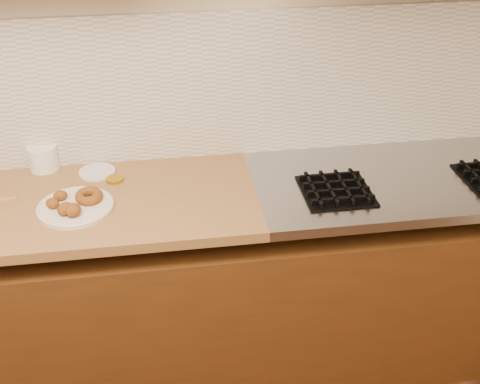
# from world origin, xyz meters

# --- Properties ---
(wall_back) EXTENTS (4.00, 0.02, 2.70)m
(wall_back) POSITION_xyz_m (0.00, 2.00, 1.35)
(wall_back) COLOR #BBA98D
(wall_back) RESTS_ON ground
(base_cabinet) EXTENTS (3.60, 0.60, 0.77)m
(base_cabinet) POSITION_xyz_m (0.00, 1.69, 0.39)
(base_cabinet) COLOR #522A0E
(base_cabinet) RESTS_ON floor
(stovetop) EXTENTS (1.30, 0.62, 0.04)m
(stovetop) POSITION_xyz_m (1.15, 1.69, 0.88)
(stovetop) COLOR #9EA0A5
(stovetop) RESTS_ON base_cabinet
(backsplash) EXTENTS (3.60, 0.02, 0.60)m
(backsplash) POSITION_xyz_m (0.00, 1.99, 1.20)
(backsplash) COLOR beige
(backsplash) RESTS_ON wall_back
(burner_grates) EXTENTS (0.91, 0.26, 0.03)m
(burner_grates) POSITION_xyz_m (1.13, 1.61, 0.91)
(burner_grates) COLOR black
(burner_grates) RESTS_ON stovetop
(donut_plate) EXTENTS (0.27, 0.27, 0.02)m
(donut_plate) POSITION_xyz_m (-0.17, 1.63, 0.91)
(donut_plate) COLOR beige
(donut_plate) RESTS_ON butcher_block
(ring_donut) EXTENTS (0.11, 0.12, 0.05)m
(ring_donut) POSITION_xyz_m (-0.12, 1.66, 0.93)
(ring_donut) COLOR brown
(ring_donut) RESTS_ON donut_plate
(fried_dough_chunks) EXTENTS (0.14, 0.18, 0.05)m
(fried_dough_chunks) POSITION_xyz_m (-0.20, 1.60, 0.94)
(fried_dough_chunks) COLOR brown
(fried_dough_chunks) RESTS_ON donut_plate
(plastic_tub) EXTENTS (0.14, 0.14, 0.10)m
(plastic_tub) POSITION_xyz_m (-0.32, 1.96, 0.95)
(plastic_tub) COLOR white
(plastic_tub) RESTS_ON butcher_block
(tub_lid) EXTENTS (0.15, 0.15, 0.01)m
(tub_lid) POSITION_xyz_m (-0.11, 1.89, 0.90)
(tub_lid) COLOR silver
(tub_lid) RESTS_ON butcher_block
(brass_jar_lid) EXTENTS (0.07, 0.07, 0.01)m
(brass_jar_lid) POSITION_xyz_m (-0.03, 1.82, 0.91)
(brass_jar_lid) COLOR #B28818
(brass_jar_lid) RESTS_ON butcher_block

